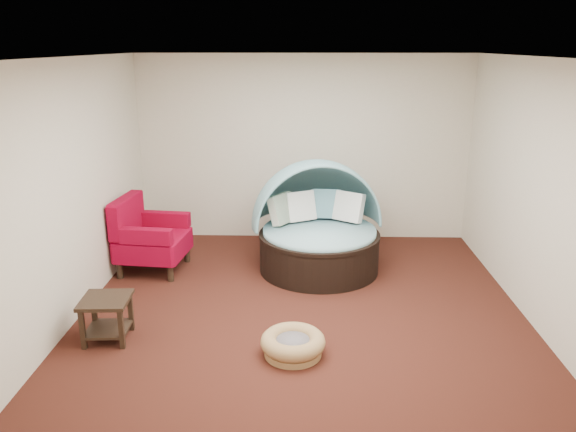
{
  "coord_description": "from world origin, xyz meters",
  "views": [
    {
      "loc": [
        0.0,
        -5.93,
        2.93
      ],
      "look_at": [
        -0.18,
        0.6,
        0.92
      ],
      "focal_mm": 35.0,
      "sensor_mm": 36.0,
      "label": 1
    }
  ],
  "objects_px": {
    "pet_basket": "(293,344)",
    "red_armchair": "(148,237)",
    "canopy_daybed": "(318,220)",
    "side_table": "(107,313)"
  },
  "relations": [
    {
      "from": "red_armchair",
      "to": "side_table",
      "type": "distance_m",
      "value": 1.88
    },
    {
      "from": "red_armchair",
      "to": "side_table",
      "type": "xyz_separation_m",
      "value": [
        0.06,
        -1.87,
        -0.17
      ]
    },
    {
      "from": "side_table",
      "to": "red_armchair",
      "type": "bearing_deg",
      "value": 91.96
    },
    {
      "from": "pet_basket",
      "to": "red_armchair",
      "type": "height_order",
      "value": "red_armchair"
    },
    {
      "from": "canopy_daybed",
      "to": "side_table",
      "type": "distance_m",
      "value": 3.01
    },
    {
      "from": "canopy_daybed",
      "to": "red_armchair",
      "type": "bearing_deg",
      "value": 171.93
    },
    {
      "from": "red_armchair",
      "to": "side_table",
      "type": "height_order",
      "value": "red_armchair"
    },
    {
      "from": "canopy_daybed",
      "to": "red_armchair",
      "type": "relative_size",
      "value": 1.93
    },
    {
      "from": "side_table",
      "to": "pet_basket",
      "type": "bearing_deg",
      "value": -7.46
    },
    {
      "from": "pet_basket",
      "to": "canopy_daybed",
      "type": "bearing_deg",
      "value": 82.79
    }
  ]
}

